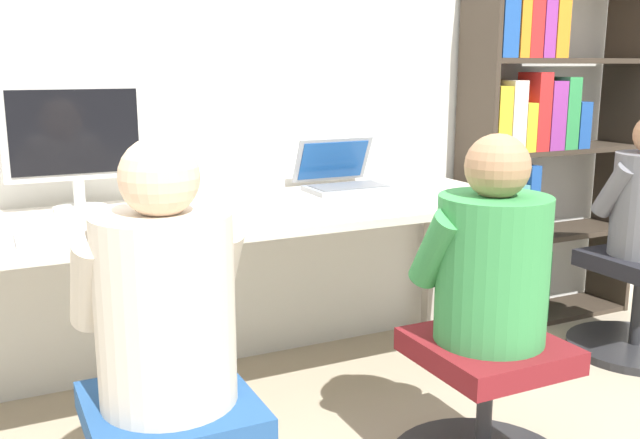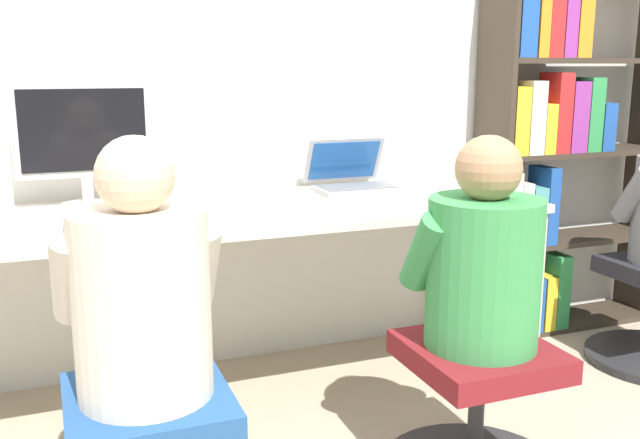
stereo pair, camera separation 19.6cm
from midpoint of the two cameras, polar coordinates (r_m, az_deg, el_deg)
wall_back at (r=2.89m, az=-7.42°, el=13.35°), size 10.00×0.05×2.60m
desk at (r=2.55m, az=-4.75°, el=-0.55°), size 2.23×0.71×0.74m
desktop_monitor at (r=2.63m, az=-16.33°, el=6.07°), size 0.47×0.18×0.44m
laptop at (r=2.92m, az=4.59°, el=3.24°), size 0.34×0.29×0.21m
keyboard at (r=2.26m, az=-15.91°, el=-0.67°), size 0.40×0.17×0.03m
computer_mouse_by_keyboard at (r=2.30m, az=-9.49°, el=-0.05°), size 0.06×0.10×0.03m
office_chair_right at (r=2.28m, az=14.89°, el=-15.06°), size 0.57×0.57×0.44m
person_at_monitor at (r=1.76m, az=-11.02°, el=-5.51°), size 0.41×0.34×0.64m
person_at_laptop at (r=2.11m, az=15.54°, el=-3.13°), size 0.40×0.33×0.61m
bookshelf at (r=3.47m, az=19.74°, el=5.03°), size 0.94×0.27×1.69m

